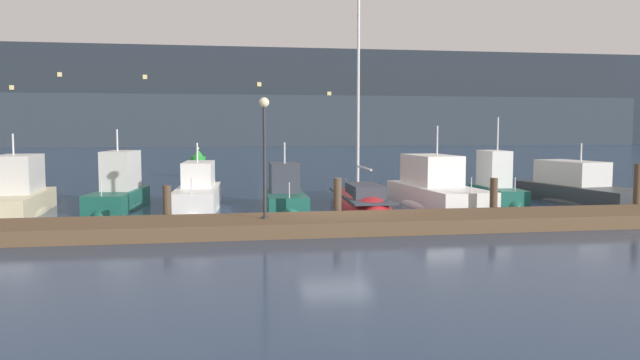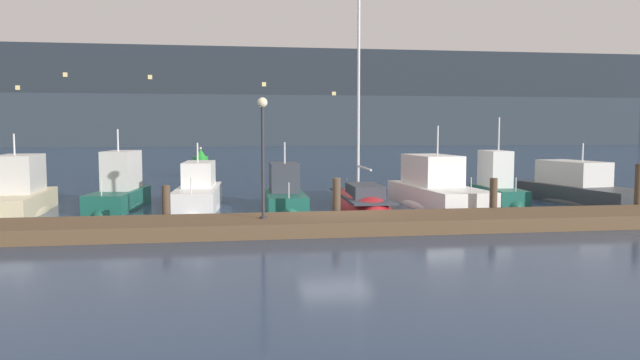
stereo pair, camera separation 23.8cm
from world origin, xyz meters
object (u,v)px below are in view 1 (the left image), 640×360
at_px(dock_lamppost, 264,137).
at_px(motorboat_berth_4, 285,201).
at_px(motorboat_berth_1, 15,203).
at_px(motorboat_berth_7, 496,192).
at_px(motorboat_berth_2, 119,198).
at_px(channel_buoy, 198,166).
at_px(motorboat_berth_8, 580,194).
at_px(motorboat_berth_6, 437,198).
at_px(rowboat_adrift, 585,187).
at_px(motorboat_berth_3, 198,199).
at_px(sailboat_berth_5, 361,205).

bearing_deg(dock_lamppost, motorboat_berth_4, 77.76).
bearing_deg(motorboat_berth_1, motorboat_berth_7, 2.73).
distance_m(motorboat_berth_2, channel_buoy, 16.58).
height_order(motorboat_berth_7, channel_buoy, motorboat_berth_7).
height_order(motorboat_berth_8, channel_buoy, motorboat_berth_8).
relative_size(motorboat_berth_1, motorboat_berth_2, 1.19).
distance_m(motorboat_berth_2, motorboat_berth_8, 20.14).
height_order(motorboat_berth_6, rowboat_adrift, motorboat_berth_6).
bearing_deg(motorboat_berth_3, motorboat_berth_1, -176.04).
distance_m(motorboat_berth_2, motorboat_berth_4, 6.86).
bearing_deg(motorboat_berth_3, motorboat_berth_4, -8.82).
relative_size(channel_buoy, rowboat_adrift, 0.68).
xyz_separation_m(motorboat_berth_2, motorboat_berth_8, (20.11, -1.08, -0.08)).
bearing_deg(sailboat_berth_5, motorboat_berth_8, 0.68).
bearing_deg(dock_lamppost, motorboat_berth_2, 128.48).
relative_size(sailboat_berth_5, channel_buoy, 5.83).
bearing_deg(rowboat_adrift, dock_lamppost, -146.58).
bearing_deg(dock_lamppost, sailboat_berth_5, 51.96).
bearing_deg(motorboat_berth_6, rowboat_adrift, 31.77).
bearing_deg(rowboat_adrift, motorboat_berth_2, -166.83).
bearing_deg(motorboat_berth_2, sailboat_berth_5, -6.89).
xyz_separation_m(channel_buoy, rowboat_adrift, (21.98, -10.54, -0.77)).
bearing_deg(channel_buoy, motorboat_berth_3, -88.54).
distance_m(motorboat_berth_2, motorboat_berth_3, 3.26).
height_order(sailboat_berth_5, motorboat_berth_7, sailboat_berth_5).
bearing_deg(motorboat_berth_6, motorboat_berth_4, 177.10).
relative_size(sailboat_berth_5, motorboat_berth_6, 1.64).
xyz_separation_m(motorboat_berth_3, motorboat_berth_4, (3.56, -0.55, -0.11)).
height_order(motorboat_berth_6, dock_lamppost, dock_lamppost).
bearing_deg(channel_buoy, motorboat_berth_4, -77.04).
bearing_deg(motorboat_berth_3, channel_buoy, 91.46).
bearing_deg(motorboat_berth_7, sailboat_berth_5, -169.35).
distance_m(sailboat_berth_5, motorboat_berth_6, 3.32).
height_order(motorboat_berth_1, dock_lamppost, dock_lamppost).
height_order(motorboat_berth_1, motorboat_berth_8, motorboat_berth_1).
distance_m(channel_buoy, rowboat_adrift, 24.39).
bearing_deg(motorboat_berth_8, motorboat_berth_1, 179.61).
bearing_deg(sailboat_berth_5, channel_buoy, 112.25).
bearing_deg(motorboat_berth_7, rowboat_adrift, 35.25).
height_order(dock_lamppost, rowboat_adrift, dock_lamppost).
bearing_deg(sailboat_berth_5, motorboat_berth_2, 173.11).
xyz_separation_m(motorboat_berth_1, motorboat_berth_8, (23.85, -0.16, -0.05)).
bearing_deg(motorboat_berth_7, motorboat_berth_3, -177.91).
distance_m(dock_lamppost, rowboat_adrift, 23.29).
bearing_deg(dock_lamppost, rowboat_adrift, 33.42).
distance_m(motorboat_berth_6, dock_lamppost, 9.94).
distance_m(motorboat_berth_7, rowboat_adrift, 9.97).
bearing_deg(motorboat_berth_2, dock_lamppost, -51.52).
distance_m(motorboat_berth_6, channel_buoy, 20.54).
bearing_deg(motorboat_berth_1, motorboat_berth_8, -0.39).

